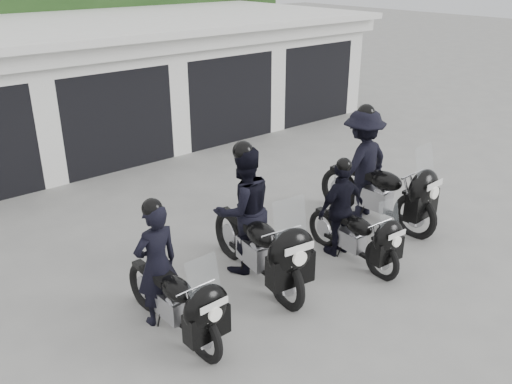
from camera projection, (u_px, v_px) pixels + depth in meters
ground at (288, 264)px, 8.43m from camera, size 80.00×80.00×0.00m
garage_block at (70, 87)px, 13.54m from camera, size 16.40×6.80×2.96m
background_vegetation at (12, 16)px, 16.65m from camera, size 20.00×3.90×5.80m
police_bike_a at (170, 282)px, 6.66m from camera, size 0.63×2.06×1.79m
police_bike_b at (251, 221)px, 7.83m from camera, size 1.08×2.40×2.10m
police_bike_c at (348, 216)px, 8.38m from camera, size 0.94×1.92×1.67m
police_bike_d at (370, 171)px, 9.61m from camera, size 1.32×2.47×2.15m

